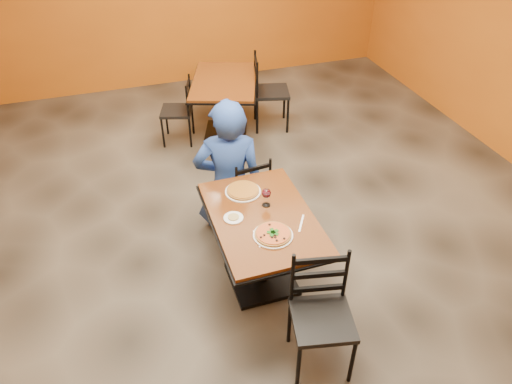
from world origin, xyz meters
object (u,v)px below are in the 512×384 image
object	(u,v)px
side_plate	(233,218)
wine_glass	(266,197)
chair_main_near	(322,320)
pizza_far	(243,190)
pizza_main	(273,234)
chair_main_far	(247,190)
plate_main	(273,235)
plate_far	(243,192)
chair_second_left	(176,111)
chair_second_right	(271,92)
table_second	(225,94)
diner	(229,167)
table_main	(262,234)

from	to	relation	value
side_plate	wine_glass	xyz separation A→B (m)	(0.31, 0.08, 0.08)
chair_main_near	pizza_far	bearing A→B (deg)	110.96
pizza_main	wine_glass	world-z (taller)	wine_glass
wine_glass	chair_main_far	bearing A→B (deg)	86.87
pizza_far	side_plate	xyz separation A→B (m)	(-0.17, -0.31, -0.02)
plate_main	plate_far	distance (m)	0.61
chair_second_left	plate_main	xyz separation A→B (m)	(0.24, -2.91, 0.34)
chair_second_right	pizza_main	bearing A→B (deg)	174.79
table_second	chair_second_right	xyz separation A→B (m)	(0.63, 0.00, -0.06)
chair_main_far	diner	distance (m)	0.33
table_second	plate_main	xyz separation A→B (m)	(-0.40, -2.91, 0.20)
chair_main_far	pizza_far	size ratio (longest dim) A/B	2.97
table_main	chair_main_near	world-z (taller)	chair_main_near
table_main	side_plate	bearing A→B (deg)	168.22
chair_second_right	diner	distance (m)	2.12
table_second	plate_main	world-z (taller)	plate_main
table_main	pizza_main	world-z (taller)	pizza_main
pizza_far	table_second	bearing A→B (deg)	78.90
table_second	pizza_far	world-z (taller)	pizza_far
pizza_far	chair_second_right	bearing A→B (deg)	64.78
table_second	pizza_far	size ratio (longest dim) A/B	5.00
wine_glass	table_main	bearing A→B (deg)	-120.58
diner	plate_main	bearing A→B (deg)	106.10
table_main	side_plate	xyz separation A→B (m)	(-0.23, 0.05, 0.20)
plate_main	side_plate	world-z (taller)	same
pizza_main	side_plate	bearing A→B (deg)	128.16
table_main	table_second	xyz separation A→B (m)	(0.40, 2.67, -0.00)
table_main	table_second	size ratio (longest dim) A/B	0.88
table_main	table_second	world-z (taller)	same
table_main	wine_glass	world-z (taller)	wine_glass
chair_second_right	pizza_main	xyz separation A→B (m)	(-1.03, -2.91, 0.28)
pizza_main	pizza_far	world-z (taller)	same
chair_second_right	pizza_far	size ratio (longest dim) A/B	3.53
pizza_main	wine_glass	size ratio (longest dim) A/B	1.58
plate_main	pizza_far	xyz separation A→B (m)	(-0.06, 0.61, 0.02)
wine_glass	plate_main	bearing A→B (deg)	-101.16
chair_main_far	plate_far	distance (m)	0.59
table_second	side_plate	size ratio (longest dim) A/B	8.75
chair_main_near	chair_second_left	bearing A→B (deg)	108.10
chair_main_near	diner	distance (m)	1.78
pizza_far	side_plate	size ratio (longest dim) A/B	1.75
chair_second_left	side_plate	size ratio (longest dim) A/B	5.24
plate_main	wine_glass	world-z (taller)	wine_glass
chair_second_left	diner	bearing A→B (deg)	23.21
chair_second_left	plate_far	world-z (taller)	chair_second_left
diner	pizza_far	distance (m)	0.49
chair_second_left	pizza_main	size ratio (longest dim) A/B	2.95
chair_second_left	chair_second_right	bearing A→B (deg)	107.35
chair_main_near	plate_main	world-z (taller)	chair_main_near
side_plate	pizza_main	bearing A→B (deg)	-51.84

